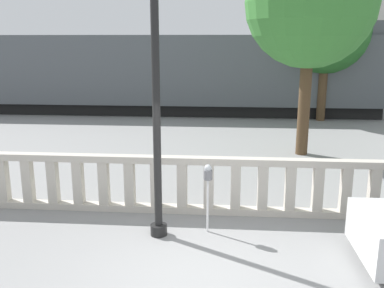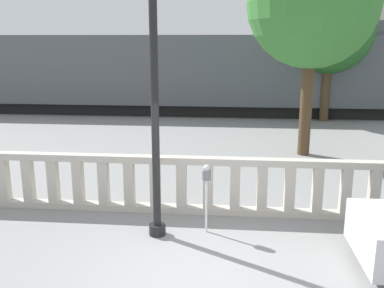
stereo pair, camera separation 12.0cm
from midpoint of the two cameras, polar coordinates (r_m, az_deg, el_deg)
ground_plane at (r=6.79m, az=1.34°, el=-17.52°), size 160.00×160.00×0.00m
balustrade at (r=8.83m, az=2.55°, el=-5.58°), size 12.81×0.24×1.21m
lamppost at (r=7.35m, az=-4.63°, el=10.95°), size 0.31×0.31×6.05m
parking_meter at (r=7.85m, az=2.39°, el=-4.63°), size 0.16×0.16×1.32m
train_near at (r=21.50m, az=-8.50°, el=9.41°), size 25.04×3.02×4.33m
building_block at (r=28.73m, az=23.71°, el=16.23°), size 8.79×7.17×10.64m
tree_left at (r=13.56m, az=16.04°, el=17.62°), size 3.83×3.83×6.50m
tree_right at (r=19.73m, az=18.08°, el=14.18°), size 3.70×3.70×5.76m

